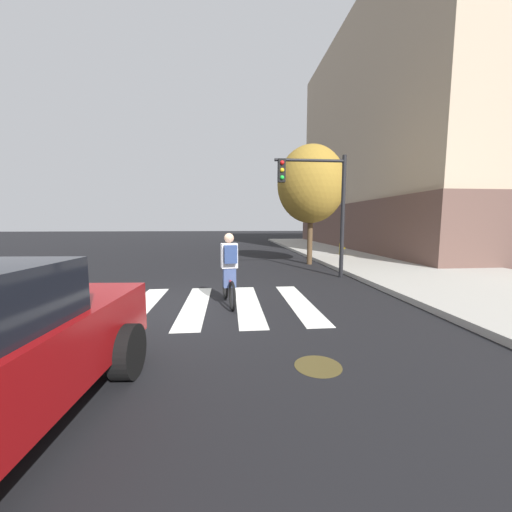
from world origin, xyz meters
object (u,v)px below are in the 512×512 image
Objects in this scene: traffic_light_near at (320,195)px; street_tree_near at (311,185)px; manhole_cover at (318,366)px; cyclist at (229,270)px; fire_hydrant at (341,248)px.

street_tree_near reaches higher than traffic_light_near.
cyclist is (-1.18, 3.05, 0.84)m from manhole_cover.
traffic_light_near is 5.38× the size of fire_hydrant.
manhole_cover is at bearing -107.02° from traffic_light_near.
manhole_cover is 0.38× the size of cyclist.
traffic_light_near is 0.78× the size of street_tree_near.
traffic_light_near is at bearing 72.98° from manhole_cover.
manhole_cover is 10.62m from street_tree_near.
traffic_light_near is 3.48m from street_tree_near.
cyclist is at bearing -124.36° from fire_hydrant.
traffic_light_near is at bearing -100.43° from street_tree_near.
cyclist is at bearing -119.44° from street_tree_near.
fire_hydrant is 0.15× the size of street_tree_near.
traffic_light_near is at bearing -118.06° from fire_hydrant.
manhole_cover is 13.15m from fire_hydrant.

